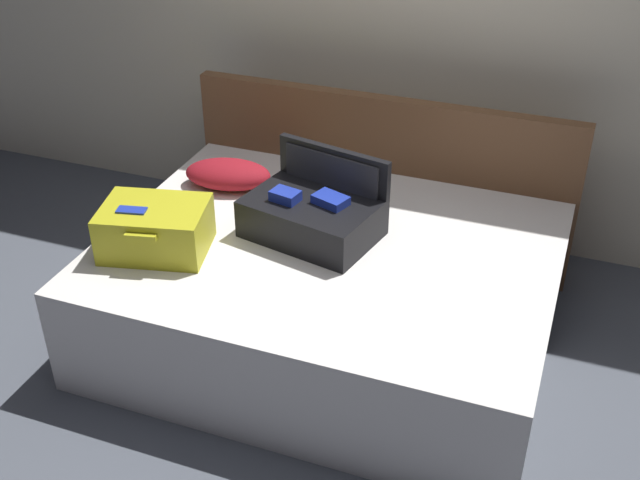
# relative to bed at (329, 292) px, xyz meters

# --- Properties ---
(ground_plane) EXTENTS (12.00, 12.00, 0.00)m
(ground_plane) POSITION_rel_bed_xyz_m (0.00, -0.40, -0.27)
(ground_plane) COLOR #4C515B
(back_wall) EXTENTS (8.00, 0.10, 2.60)m
(back_wall) POSITION_rel_bed_xyz_m (0.00, 1.25, 1.03)
(back_wall) COLOR beige
(back_wall) RESTS_ON ground
(bed) EXTENTS (2.10, 1.62, 0.54)m
(bed) POSITION_rel_bed_xyz_m (0.00, 0.00, 0.00)
(bed) COLOR silver
(bed) RESTS_ON ground
(headboard) EXTENTS (2.14, 0.08, 0.96)m
(headboard) POSITION_rel_bed_xyz_m (0.00, 0.85, 0.21)
(headboard) COLOR brown
(headboard) RESTS_ON ground
(hard_case_large) EXTENTS (0.67, 0.53, 0.38)m
(hard_case_large) POSITION_rel_bed_xyz_m (-0.11, 0.07, 0.39)
(hard_case_large) COLOR black
(hard_case_large) RESTS_ON bed
(hard_case_medium) EXTENTS (0.54, 0.45, 0.23)m
(hard_case_medium) POSITION_rel_bed_xyz_m (-0.74, -0.31, 0.39)
(hard_case_medium) COLOR gold
(hard_case_medium) RESTS_ON bed
(pillow_near_headboard) EXTENTS (0.50, 0.34, 0.14)m
(pillow_near_headboard) POSITION_rel_bed_xyz_m (-0.70, 0.37, 0.34)
(pillow_near_headboard) COLOR maroon
(pillow_near_headboard) RESTS_ON bed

